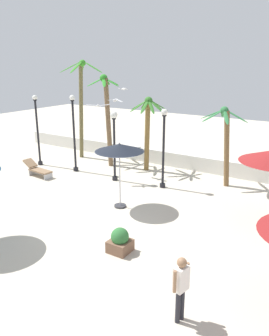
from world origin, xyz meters
The scene contains 17 objects.
ground_plane centered at (0.00, 0.00, 0.00)m, with size 56.00×56.00×0.00m, color beige.
boundary_wall centered at (0.00, 8.18, 0.43)m, with size 25.20×0.30×0.86m, color silver.
patio_umbrella_4 centered at (0.12, 1.54, 2.60)m, with size 2.06×2.06×2.87m.
palm_tree_0 centered at (2.87, 6.66, 2.57)m, with size 2.37×2.23×3.98m.
palm_tree_1 centered at (-1.64, 6.73, 2.72)m, with size 2.23×2.23×4.20m.
palm_tree_2 centered at (-6.51, 6.79, 3.80)m, with size 2.46×2.79×6.15m.
palm_tree_3 centered at (-4.13, 6.28, 3.28)m, with size 2.02×1.87×5.36m.
lamp_post_0 centered at (-7.67, 4.08, 2.21)m, with size 0.28×0.28×4.19m.
lamp_post_1 centered at (-2.15, 4.25, 2.32)m, with size 0.38×0.38×3.66m.
lamp_post_2 centered at (0.49, 4.68, 2.20)m, with size 0.32×0.32×3.92m.
lamp_post_3 centered at (-4.99, 4.33, 2.32)m, with size 0.30×0.30×4.31m.
lounge_chair_0 centered at (-6.10, 2.49, 0.40)m, with size 1.90×0.69×0.83m.
guest_0 centered at (5.30, -3.27, 1.06)m, with size 0.31×0.55×1.73m.
seagull_0 centered at (-5.16, 9.46, 4.30)m, with size 0.38×0.96×0.15m.
seagull_1 centered at (-2.86, 3.90, 3.93)m, with size 1.08×0.78×0.15m.
seagull_2 centered at (-2.77, 5.26, 4.07)m, with size 0.99×0.38×0.16m.
planter centered at (2.24, -1.46, 0.38)m, with size 0.70×0.70×0.85m.
Camera 1 is at (8.16, -9.66, 6.05)m, focal length 36.78 mm.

